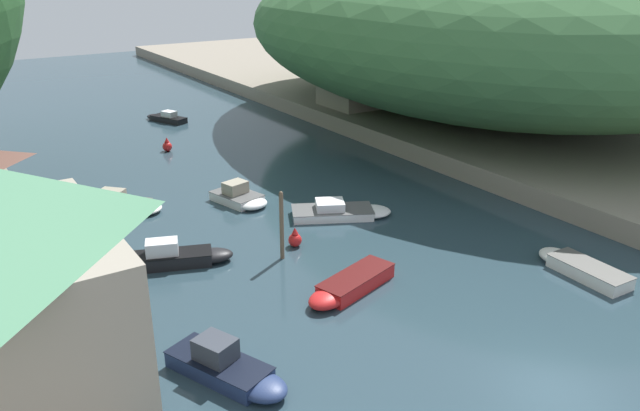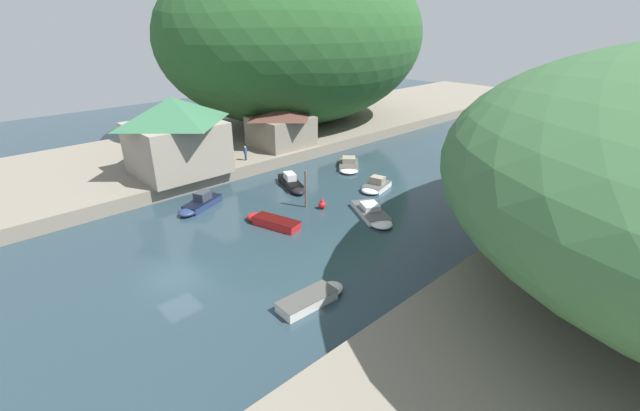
# 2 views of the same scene
# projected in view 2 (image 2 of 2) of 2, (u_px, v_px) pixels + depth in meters

# --- Properties ---
(water_surface) EXTENTS (130.00, 130.00, 0.00)m
(water_surface) POSITION_uv_depth(u_px,v_px,m) (426.00, 176.00, 48.21)
(water_surface) COLOR #283D47
(water_surface) RESTS_ON ground
(left_bank) EXTENTS (22.00, 120.00, 1.37)m
(left_bank) POSITION_uv_depth(u_px,v_px,m) (289.00, 131.00, 64.28)
(left_bank) COLOR gray
(left_bank) RESTS_ON ground
(hillside_left) EXTENTS (30.38, 42.53, 24.70)m
(hillside_left) POSITION_uv_depth(u_px,v_px,m) (300.00, 37.00, 61.87)
(hillside_left) COLOR #285628
(hillside_left) RESTS_ON left_bank
(waterfront_building) EXTENTS (8.61, 9.23, 7.83)m
(waterfront_building) POSITION_uv_depth(u_px,v_px,m) (176.00, 134.00, 43.92)
(waterfront_building) COLOR gray
(waterfront_building) RESTS_ON left_bank
(boathouse_shed) EXTENTS (6.95, 7.31, 4.78)m
(boathouse_shed) POSITION_uv_depth(u_px,v_px,m) (281.00, 126.00, 53.83)
(boathouse_shed) COLOR gray
(boathouse_shed) RESTS_ON left_bank
(right_bank_cottage) EXTENTS (6.11, 5.88, 4.68)m
(right_bank_cottage) POSITION_uv_depth(u_px,v_px,m) (637.00, 170.00, 38.81)
(right_bank_cottage) COLOR gray
(right_bank_cottage) RESTS_ON right_bank
(boat_near_quay) EXTENTS (2.86, 4.26, 1.31)m
(boat_near_quay) POSITION_uv_depth(u_px,v_px,m) (375.00, 186.00, 44.26)
(boat_near_quay) COLOR white
(boat_near_quay) RESTS_ON water_surface
(boat_cabin_cruiser) EXTENTS (1.76, 4.87, 0.66)m
(boat_cabin_cruiser) POSITION_uv_depth(u_px,v_px,m) (314.00, 297.00, 26.95)
(boat_cabin_cruiser) COLOR silver
(boat_cabin_cruiser) RESTS_ON water_surface
(boat_navy_launch) EXTENTS (5.25, 5.33, 1.15)m
(boat_navy_launch) POSITION_uv_depth(u_px,v_px,m) (349.00, 165.00, 50.63)
(boat_navy_launch) COLOR silver
(boat_navy_launch) RESTS_ON water_surface
(boat_moored_right) EXTENTS (6.19, 4.51, 1.01)m
(boat_moored_right) POSITION_uv_depth(u_px,v_px,m) (373.00, 214.00, 38.28)
(boat_moored_right) COLOR white
(boat_moored_right) RESTS_ON water_surface
(boat_open_rowboat) EXTENTS (5.74, 3.28, 1.38)m
(boat_open_rowboat) POSITION_uv_depth(u_px,v_px,m) (292.00, 184.00, 44.86)
(boat_open_rowboat) COLOR black
(boat_open_rowboat) RESTS_ON water_surface
(boat_white_cruiser) EXTENTS (3.42, 5.28, 1.48)m
(boat_white_cruiser) POSITION_uv_depth(u_px,v_px,m) (199.00, 204.00, 39.94)
(boat_white_cruiser) COLOR navy
(boat_white_cruiser) RESTS_ON water_surface
(boat_red_skiff) EXTENTS (3.02, 4.69, 1.05)m
(boat_red_skiff) POSITION_uv_depth(u_px,v_px,m) (509.00, 150.00, 56.35)
(boat_red_skiff) COLOR black
(boat_red_skiff) RESTS_ON water_surface
(boat_mid_channel) EXTENTS (5.39, 2.89, 0.71)m
(boat_mid_channel) POSITION_uv_depth(u_px,v_px,m) (270.00, 221.00, 36.87)
(boat_mid_channel) COLOR red
(boat_mid_channel) RESTS_ON water_surface
(mooring_post_middle) EXTENTS (0.21, 0.21, 3.66)m
(mooring_post_middle) POSITION_uv_depth(u_px,v_px,m) (306.00, 189.00, 39.71)
(mooring_post_middle) COLOR brown
(mooring_post_middle) RESTS_ON water_surface
(channel_buoy_near) EXTENTS (0.75, 0.75, 1.13)m
(channel_buoy_near) POSITION_uv_depth(u_px,v_px,m) (448.00, 159.00, 52.55)
(channel_buoy_near) COLOR red
(channel_buoy_near) RESTS_ON water_surface
(channel_buoy_far) EXTENTS (0.73, 0.73, 1.09)m
(channel_buoy_far) POSITION_uv_depth(u_px,v_px,m) (322.00, 204.00, 39.97)
(channel_buoy_far) COLOR red
(channel_buoy_far) RESTS_ON water_surface
(person_on_quay) EXTENTS (0.29, 0.42, 1.69)m
(person_on_quay) POSITION_uv_depth(u_px,v_px,m) (276.00, 147.00, 50.63)
(person_on_quay) COLOR #282D3D
(person_on_quay) RESTS_ON left_bank
(person_by_boathouse) EXTENTS (0.35, 0.44, 1.69)m
(person_by_boathouse) POSITION_uv_depth(u_px,v_px,m) (245.00, 152.00, 48.73)
(person_by_boathouse) COLOR #282D3D
(person_by_boathouse) RESTS_ON left_bank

